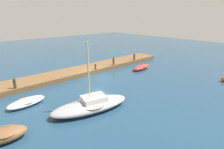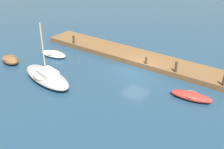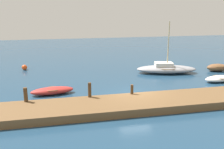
# 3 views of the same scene
# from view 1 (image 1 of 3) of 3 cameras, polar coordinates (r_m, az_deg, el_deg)

# --- Properties ---
(ground_plane) EXTENTS (84.00, 84.00, 0.00)m
(ground_plane) POSITION_cam_1_polar(r_m,az_deg,el_deg) (22.50, -4.77, -0.34)
(ground_plane) COLOR navy
(dock_platform) EXTENTS (25.39, 3.25, 0.53)m
(dock_platform) POSITION_cam_1_polar(r_m,az_deg,el_deg) (24.19, -8.06, 1.54)
(dock_platform) COLOR brown
(dock_platform) RESTS_ON ground_plane
(sailboat_grey) EXTENTS (6.59, 3.52, 5.40)m
(sailboat_grey) POSITION_cam_1_polar(r_m,az_deg,el_deg) (14.45, -6.62, -9.41)
(sailboat_grey) COLOR #939399
(sailboat_grey) RESTS_ON ground_plane
(rowboat_red) EXTENTS (3.48, 1.54, 0.58)m
(rowboat_red) POSITION_cam_1_polar(r_m,az_deg,el_deg) (25.28, 9.22, 2.28)
(rowboat_red) COLOR #B72D28
(rowboat_red) RESTS_ON ground_plane
(rowboat_white) EXTENTS (3.21, 1.65, 0.56)m
(rowboat_white) POSITION_cam_1_polar(r_m,az_deg,el_deg) (16.71, -25.31, -7.88)
(rowboat_white) COLOR white
(rowboat_white) RESTS_ON ground_plane
(dinghy_brown) EXTENTS (2.48, 1.63, 0.79)m
(dinghy_brown) POSITION_cam_1_polar(r_m,az_deg,el_deg) (12.93, -30.33, -15.97)
(dinghy_brown) COLOR brown
(dinghy_brown) RESTS_ON ground_plane
(mooring_post_west) EXTENTS (0.26, 0.26, 0.98)m
(mooring_post_west) POSITION_cam_1_polar(r_m,az_deg,el_deg) (28.11, 7.02, 5.52)
(mooring_post_west) COLOR #47331E
(mooring_post_west) RESTS_ON dock_platform
(mooring_post_mid_west) EXTENTS (0.24, 0.24, 1.05)m
(mooring_post_mid_west) POSITION_cam_1_polar(r_m,az_deg,el_deg) (25.08, 0.48, 4.19)
(mooring_post_mid_west) COLOR #47331E
(mooring_post_mid_west) RESTS_ON dock_platform
(mooring_post_mid_east) EXTENTS (0.21, 0.21, 0.70)m
(mooring_post_mid_east) POSITION_cam_1_polar(r_m,az_deg,el_deg) (23.21, -5.22, 2.52)
(mooring_post_mid_east) COLOR #47331E
(mooring_post_mid_east) RESTS_ON dock_platform
(mooring_post_east) EXTENTS (0.26, 0.26, 0.95)m
(mooring_post_east) POSITION_cam_1_polar(r_m,az_deg,el_deg) (19.36, -28.30, -2.52)
(mooring_post_east) COLOR #47331E
(mooring_post_east) RESTS_ON dock_platform
(marker_buoy) EXTENTS (0.58, 0.58, 0.58)m
(marker_buoy) POSITION_cam_1_polar(r_m,az_deg,el_deg) (23.87, 31.79, -1.28)
(marker_buoy) COLOR #E54C19
(marker_buoy) RESTS_ON ground_plane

